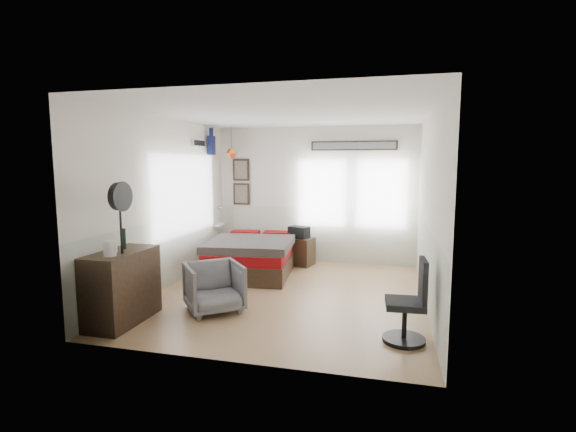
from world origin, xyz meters
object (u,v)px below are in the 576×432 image
armchair (214,287)px  nightstand (299,251)px  task_chair (410,308)px  dresser (122,287)px  bed (253,256)px

armchair → nightstand: size_ratio=1.35×
task_chair → nightstand: bearing=117.9°
dresser → nightstand: (1.49, 3.45, -0.18)m
dresser → armchair: dresser is taller
armchair → task_chair: bearing=-47.7°
bed → armchair: armchair is taller
bed → nightstand: size_ratio=3.94×
dresser → bed: bearing=73.3°
armchair → nightstand: bearing=40.3°
armchair → dresser: bearing=174.8°
nightstand → task_chair: 3.77m
bed → armchair: size_ratio=2.93×
dresser → armchair: bearing=33.5°
bed → task_chair: size_ratio=2.23×
armchair → nightstand: armchair is taller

